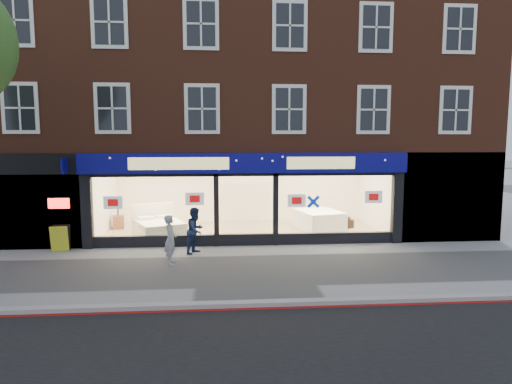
{
  "coord_description": "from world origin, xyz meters",
  "views": [
    {
      "loc": [
        -0.92,
        -12.89,
        3.81
      ],
      "look_at": [
        0.31,
        2.5,
        1.98
      ],
      "focal_mm": 32.0,
      "sensor_mm": 36.0,
      "label": 1
    }
  ],
  "objects": [
    {
      "name": "building",
      "position": [
        -0.02,
        6.93,
        6.67
      ],
      "size": [
        19.0,
        8.26,
        10.3
      ],
      "color": "#5E2D1D",
      "rests_on": "ground"
    },
    {
      "name": "pedestrian_blue",
      "position": [
        -1.74,
        2.07,
        0.77
      ],
      "size": [
        0.88,
        0.94,
        1.54
      ],
      "primitive_type": "imported",
      "rotation": [
        0.0,
        0.0,
        1.04
      ],
      "color": "#1A2748",
      "rests_on": "ground"
    },
    {
      "name": "a_board",
      "position": [
        -6.32,
        2.7,
        0.44
      ],
      "size": [
        0.62,
        0.43,
        0.89
      ],
      "primitive_type": "cube",
      "rotation": [
        0.0,
        0.0,
        0.11
      ],
      "color": "gold",
      "rests_on": "ground"
    },
    {
      "name": "sofa",
      "position": [
        3.7,
        5.23,
        0.35
      ],
      "size": [
        1.82,
        1.31,
        0.5
      ],
      "primitive_type": "imported",
      "rotation": [
        0.0,
        0.0,
        3.57
      ],
      "color": "black",
      "rests_on": "showroom_floor"
    },
    {
      "name": "pedestrian_grey",
      "position": [
        -2.43,
        0.8,
        0.76
      ],
      "size": [
        0.39,
        0.57,
        1.51
      ],
      "primitive_type": "imported",
      "rotation": [
        0.0,
        0.0,
        1.62
      ],
      "color": "#98999F",
      "rests_on": "ground"
    },
    {
      "name": "mattress_stack",
      "position": [
        3.1,
        5.17,
        0.48
      ],
      "size": [
        1.96,
        2.26,
        0.77
      ],
      "rotation": [
        0.0,
        0.0,
        0.25
      ],
      "color": "white",
      "rests_on": "showroom_floor"
    },
    {
      "name": "ground",
      "position": [
        0.0,
        0.0,
        0.0
      ],
      "size": [
        120.0,
        120.0,
        0.0
      ],
      "primitive_type": "plane",
      "color": "gray",
      "rests_on": "ground"
    },
    {
      "name": "kerb_stone",
      "position": [
        0.0,
        -2.9,
        0.06
      ],
      "size": [
        60.0,
        0.25,
        0.12
      ],
      "primitive_type": "cube",
      "color": "gray",
      "rests_on": "ground"
    },
    {
      "name": "kerb_line",
      "position": [
        0.0,
        -3.1,
        0.01
      ],
      "size": [
        60.0,
        0.1,
        0.01
      ],
      "primitive_type": "cube",
      "color": "#8C0A07",
      "rests_on": "ground"
    },
    {
      "name": "display_bed",
      "position": [
        -3.24,
        4.44,
        0.42
      ],
      "size": [
        2.32,
        2.52,
        1.14
      ],
      "rotation": [
        0.0,
        0.0,
        0.4
      ],
      "color": "#EDE7CE",
      "rests_on": "showroom_floor"
    },
    {
      "name": "bedside_table",
      "position": [
        -5.1,
        5.97,
        0.38
      ],
      "size": [
        0.54,
        0.54,
        0.55
      ],
      "primitive_type": "cube",
      "rotation": [
        0.0,
        0.0,
        0.22
      ],
      "color": "brown",
      "rests_on": "showroom_floor"
    },
    {
      "name": "showroom_floor",
      "position": [
        0.0,
        5.25,
        0.05
      ],
      "size": [
        11.0,
        4.5,
        0.1
      ],
      "primitive_type": "cube",
      "color": "tan",
      "rests_on": "ground"
    }
  ]
}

